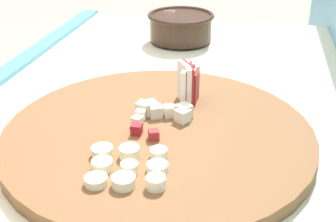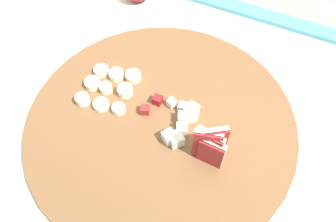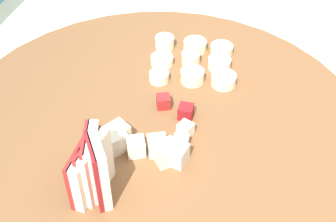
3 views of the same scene
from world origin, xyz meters
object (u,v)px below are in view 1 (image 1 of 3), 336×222
apple_wedge_fan (189,85)px  banana_slice_rows (126,166)px  cutting_board (158,135)px  apple_dice_pile (159,113)px  ceramic_bowl (181,26)px

apple_wedge_fan → banana_slice_rows: (0.21, -0.04, -0.02)m
cutting_board → apple_dice_pile: bearing=-170.7°
ceramic_bowl → apple_wedge_fan: bearing=12.3°
cutting_board → ceramic_bowl: ceramic_bowl is taller
apple_wedge_fan → banana_slice_rows: bearing=-12.1°
apple_wedge_fan → apple_dice_pile: apple_wedge_fan is taller
apple_wedge_fan → ceramic_bowl: 0.38m
cutting_board → apple_dice_pile: apple_dice_pile is taller
cutting_board → apple_wedge_fan: 0.11m
cutting_board → ceramic_bowl: (-0.47, -0.05, 0.03)m
apple_dice_pile → ceramic_bowl: ceramic_bowl is taller
apple_wedge_fan → banana_slice_rows: 0.21m
cutting_board → apple_dice_pile: (-0.03, -0.00, 0.02)m
apple_dice_pile → banana_slice_rows: apple_dice_pile is taller
apple_dice_pile → banana_slice_rows: size_ratio=0.88×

